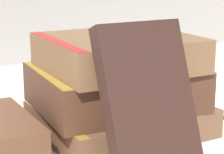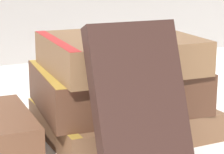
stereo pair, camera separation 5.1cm
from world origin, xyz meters
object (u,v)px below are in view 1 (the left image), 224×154
Objects in this scene: book_flat_middle at (112,87)px; book_flat_top at (115,53)px; pocket_watch at (137,33)px; book_flat_bottom at (117,119)px; book_leaning_front at (149,107)px.

book_flat_top is at bearing -91.61° from book_flat_middle.
book_flat_bottom is at bearing 140.86° from pocket_watch.
pocket_watch is at bearing -18.01° from book_flat_top.
pocket_watch is (0.02, -0.02, 0.07)m from book_flat_middle.
book_flat_middle is 1.15× the size of book_flat_top.
book_flat_middle is at bearing 86.30° from book_flat_top.
book_flat_top is 0.03m from pocket_watch.
pocket_watch is at bearing 65.90° from book_leaning_front.
book_flat_top is 2.72× the size of pocket_watch.
book_flat_middle is at bearing 144.43° from pocket_watch.
pocket_watch is at bearing -33.18° from book_flat_middle.
book_leaning_front is at bearing -100.67° from book_flat_top.
book_leaning_front is at bearing -114.10° from pocket_watch.
book_flat_middle is 0.07m from pocket_watch.
book_flat_middle is at bearing 156.00° from book_flat_bottom.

